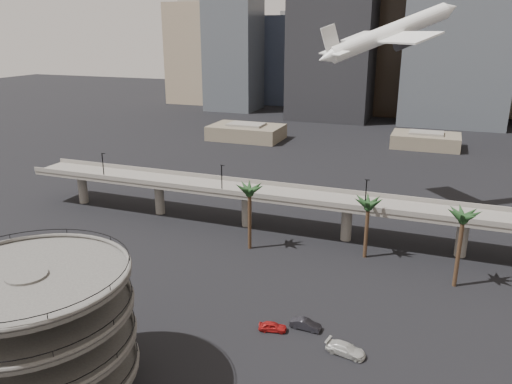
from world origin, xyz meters
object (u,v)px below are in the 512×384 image
at_px(overpass, 295,200).
at_px(car_b, 306,324).
at_px(airborne_jet, 389,34).
at_px(parking_ramp, 34,326).
at_px(car_c, 346,349).
at_px(car_a, 273,327).

bearing_deg(overpass, car_b, -71.01).
bearing_deg(airborne_jet, parking_ramp, -148.35).
xyz_separation_m(airborne_jet, car_b, (-2.74, -51.96, -39.78)).
height_order(parking_ramp, car_c, parking_ramp).
distance_m(car_a, car_c, 11.02).
relative_size(overpass, car_a, 32.21).
distance_m(parking_ramp, airborne_jet, 87.05).
bearing_deg(car_c, overpass, 36.07).
distance_m(parking_ramp, car_c, 38.75).
bearing_deg(car_b, car_a, 119.21).
bearing_deg(car_c, parking_ramp, 133.95).
bearing_deg(car_b, car_c, -117.52).
bearing_deg(car_b, parking_ramp, 137.74).
distance_m(parking_ramp, car_a, 31.83).
xyz_separation_m(car_a, car_b, (4.31, 2.13, 0.06)).
bearing_deg(car_c, car_b, 69.98).
relative_size(parking_ramp, car_a, 5.50).
bearing_deg(car_a, overpass, -0.08).
relative_size(airborne_jet, car_a, 6.99).
xyz_separation_m(airborne_jet, car_a, (-7.05, -54.09, -39.84)).
distance_m(airborne_jet, car_c, 68.62).
xyz_separation_m(airborne_jet, car_c, (3.84, -55.81, -39.74)).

